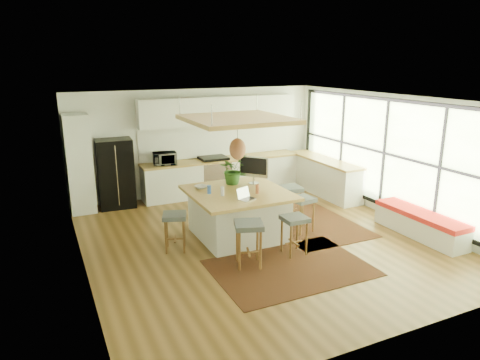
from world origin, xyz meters
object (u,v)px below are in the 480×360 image
stool_right_front (302,215)px  stool_right_back (289,205)px  island (238,214)px  microwave (165,157)px  stool_near_left (249,246)px  stool_left_side (175,232)px  stool_near_right (294,235)px  laptop (247,193)px  island_plant (233,173)px  monitor (254,171)px  fridge (115,169)px

stool_right_front → stool_right_back: bearing=81.9°
island → microwave: microwave is taller
stool_right_front → stool_right_back: stool_right_back is taller
stool_near_left → stool_left_side: stool_near_left is taller
stool_near_left → microwave: 4.15m
stool_right_front → stool_near_left: bearing=-150.9°
stool_right_front → stool_near_right: bearing=-130.1°
stool_near_left → laptop: laptop is taller
stool_left_side → stool_near_right: bearing=-29.5°
microwave → laptop: bearing=-71.6°
stool_right_back → island_plant: size_ratio=1.29×
stool_near_left → microwave: (-0.28, 4.07, 0.76)m
stool_near_left → monitor: size_ratio=1.25×
microwave → island_plant: (0.79, -2.27, 0.06)m
island → laptop: bearing=-97.4°
stool_right_front → stool_left_side: stool_right_front is taller
island → island_plant: (0.13, 0.55, 0.70)m
stool_near_right → monitor: size_ratio=1.15×
fridge → laptop: 3.85m
island → monitor: monitor is taller
fridge → stool_right_back: fridge is taller
laptop → monitor: monitor is taller
stool_right_front → microwave: (-1.94, 3.15, 0.76)m
island → stool_left_side: 1.34m
fridge → stool_near_right: bearing=-55.5°
island → laptop: size_ratio=5.83×
stool_near_right → stool_left_side: size_ratio=1.01×
monitor → island_plant: monitor is taller
stool_near_right → laptop: laptop is taller
stool_near_right → island_plant: island_plant is taller
fridge → laptop: (1.77, -3.42, 0.12)m
island → island_plant: 0.90m
island → microwave: (-0.67, 2.82, 0.65)m
laptop → fridge: bearing=96.6°
island → stool_right_front: (1.27, -0.33, -0.11)m
microwave → monitor: bearing=-56.0°
stool_left_side → microwave: microwave is taller
stool_right_back → laptop: bearing=-149.6°
island_plant → stool_left_side: bearing=-155.6°
stool_left_side → fridge: bearing=99.8°
microwave → stool_right_front: bearing=-50.1°
stool_right_front → stool_left_side: (-2.60, 0.22, 0.00)m
stool_left_side → monitor: size_ratio=1.14×
stool_right_front → microwave: bearing=121.6°
fridge → stool_left_side: size_ratio=2.31×
stool_near_right → laptop: 1.14m
stool_right_back → stool_left_side: stool_right_back is taller
stool_left_side → laptop: laptop is taller
island → stool_left_side: (-1.33, -0.11, -0.11)m
laptop → monitor: size_ratio=0.51×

